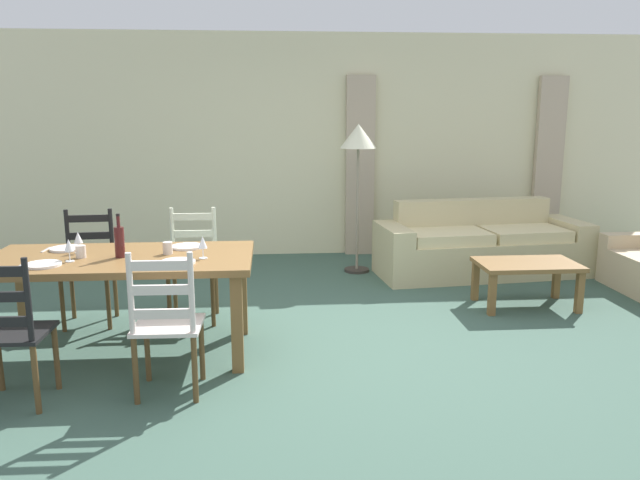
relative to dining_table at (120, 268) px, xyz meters
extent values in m
cube|color=#3B574A|center=(1.38, 0.02, -0.67)|extent=(9.60, 9.60, 0.02)
cube|color=beige|center=(1.38, 3.32, 0.69)|extent=(9.60, 0.16, 2.70)
cube|color=#BEA98D|center=(2.20, 3.18, 0.44)|extent=(0.35, 0.08, 2.20)
cube|color=#BEA98D|center=(4.60, 3.18, 0.44)|extent=(0.35, 0.08, 2.20)
cube|color=brown|center=(0.00, 0.00, 0.06)|extent=(1.90, 0.96, 0.05)
cube|color=brown|center=(0.85, -0.38, -0.31)|extent=(0.08, 0.08, 0.70)
cube|color=brown|center=(-0.85, 0.38, -0.31)|extent=(0.08, 0.08, 0.70)
cube|color=brown|center=(0.85, 0.38, -0.31)|extent=(0.08, 0.08, 0.70)
cube|color=black|center=(-0.49, -0.73, -0.22)|extent=(0.43, 0.41, 0.03)
cylinder|color=brown|center=(-0.30, -0.57, -0.45)|extent=(0.04, 0.04, 0.43)
cylinder|color=brown|center=(-0.31, -0.91, -0.45)|extent=(0.04, 0.04, 0.43)
cylinder|color=black|center=(-0.31, -0.91, 0.05)|extent=(0.04, 0.04, 0.50)
cube|color=beige|center=(0.43, -0.66, -0.22)|extent=(0.43, 0.41, 0.03)
cylinder|color=brown|center=(0.26, -0.49, -0.45)|extent=(0.04, 0.04, 0.43)
cylinder|color=brown|center=(0.62, -0.49, -0.45)|extent=(0.04, 0.04, 0.43)
cylinder|color=brown|center=(0.25, -0.83, -0.45)|extent=(0.04, 0.04, 0.43)
cylinder|color=brown|center=(0.61, -0.83, -0.45)|extent=(0.04, 0.04, 0.43)
cylinder|color=beige|center=(0.25, -0.83, 0.05)|extent=(0.04, 0.04, 0.50)
cylinder|color=beige|center=(0.61, -0.83, 0.05)|extent=(0.04, 0.04, 0.50)
cube|color=beige|center=(0.43, -0.83, -0.08)|extent=(0.38, 0.03, 0.06)
cube|color=beige|center=(0.43, -0.83, 0.07)|extent=(0.38, 0.03, 0.06)
cube|color=beige|center=(0.43, -0.83, 0.22)|extent=(0.38, 0.03, 0.06)
cube|color=black|center=(-0.45, 0.72, -0.22)|extent=(0.45, 0.43, 0.03)
cylinder|color=brown|center=(-0.25, 0.56, -0.45)|extent=(0.04, 0.04, 0.43)
cylinder|color=brown|center=(-0.61, 0.54, -0.45)|extent=(0.04, 0.04, 0.43)
cylinder|color=brown|center=(-0.28, 0.90, -0.45)|extent=(0.04, 0.04, 0.43)
cylinder|color=brown|center=(-0.64, 0.88, -0.45)|extent=(0.04, 0.04, 0.43)
cylinder|color=black|center=(-0.28, 0.90, 0.05)|extent=(0.04, 0.04, 0.50)
cylinder|color=black|center=(-0.64, 0.88, 0.05)|extent=(0.04, 0.04, 0.50)
cube|color=black|center=(-0.46, 0.89, -0.08)|extent=(0.38, 0.05, 0.06)
cube|color=black|center=(-0.46, 0.89, 0.07)|extent=(0.38, 0.05, 0.06)
cube|color=black|center=(-0.46, 0.89, 0.22)|extent=(0.38, 0.05, 0.06)
cube|color=beige|center=(0.42, 0.74, -0.22)|extent=(0.42, 0.40, 0.03)
cylinder|color=brown|center=(0.60, 0.57, -0.45)|extent=(0.04, 0.04, 0.43)
cylinder|color=brown|center=(0.24, 0.57, -0.45)|extent=(0.04, 0.04, 0.43)
cylinder|color=brown|center=(0.60, 0.91, -0.45)|extent=(0.04, 0.04, 0.43)
cylinder|color=brown|center=(0.24, 0.91, -0.45)|extent=(0.04, 0.04, 0.43)
cylinder|color=beige|center=(0.60, 0.91, 0.05)|extent=(0.04, 0.04, 0.50)
cylinder|color=beige|center=(0.24, 0.91, 0.05)|extent=(0.04, 0.04, 0.50)
cube|color=beige|center=(0.42, 0.91, -0.08)|extent=(0.38, 0.03, 0.06)
cube|color=beige|center=(0.42, 0.91, 0.07)|extent=(0.38, 0.03, 0.06)
cube|color=beige|center=(0.42, 0.91, 0.22)|extent=(0.38, 0.03, 0.06)
cylinder|color=white|center=(-0.45, -0.25, 0.10)|extent=(0.24, 0.24, 0.02)
cube|color=silver|center=(-0.60, -0.25, 0.09)|extent=(0.02, 0.17, 0.01)
cylinder|color=white|center=(0.45, -0.25, 0.10)|extent=(0.24, 0.24, 0.02)
cube|color=silver|center=(0.30, -0.25, 0.09)|extent=(0.03, 0.17, 0.01)
cylinder|color=white|center=(-0.45, 0.25, 0.10)|extent=(0.24, 0.24, 0.02)
cube|color=silver|center=(-0.60, 0.25, 0.09)|extent=(0.02, 0.17, 0.01)
cylinder|color=white|center=(0.45, 0.25, 0.10)|extent=(0.24, 0.24, 0.02)
cube|color=silver|center=(0.30, 0.25, 0.09)|extent=(0.02, 0.17, 0.01)
cylinder|color=#471919|center=(0.01, -0.04, 0.20)|extent=(0.07, 0.07, 0.22)
cylinder|color=#471919|center=(0.01, -0.04, 0.35)|extent=(0.02, 0.02, 0.08)
cylinder|color=black|center=(0.01, -0.04, 0.39)|extent=(0.03, 0.03, 0.02)
cylinder|color=white|center=(-0.31, -0.14, 0.09)|extent=(0.06, 0.06, 0.01)
cylinder|color=white|center=(-0.31, -0.14, 0.13)|extent=(0.01, 0.01, 0.07)
cone|color=white|center=(-0.31, -0.14, 0.21)|extent=(0.06, 0.06, 0.08)
cylinder|color=white|center=(0.61, -0.12, 0.09)|extent=(0.06, 0.06, 0.01)
cylinder|color=white|center=(0.61, -0.12, 0.13)|extent=(0.01, 0.01, 0.07)
cone|color=white|center=(0.61, -0.12, 0.21)|extent=(0.06, 0.06, 0.08)
cylinder|color=white|center=(-0.32, 0.13, 0.09)|extent=(0.06, 0.06, 0.01)
cylinder|color=white|center=(-0.32, 0.13, 0.13)|extent=(0.01, 0.01, 0.07)
cone|color=white|center=(-0.32, 0.13, 0.21)|extent=(0.06, 0.06, 0.08)
cylinder|color=beige|center=(0.34, 0.04, 0.13)|extent=(0.07, 0.07, 0.09)
cylinder|color=beige|center=(-0.26, -0.03, 0.13)|extent=(0.07, 0.07, 0.09)
cube|color=#C5B888|center=(3.40, 2.04, -0.46)|extent=(1.88, 0.99, 0.40)
cube|color=#C5B888|center=(3.37, 2.34, -0.26)|extent=(1.81, 0.40, 0.80)
cube|color=#C5B888|center=(4.41, 2.16, -0.37)|extent=(0.33, 0.82, 0.58)
cube|color=#C5B888|center=(2.39, 1.93, -0.37)|extent=(0.33, 0.82, 0.58)
cube|color=beige|center=(3.85, 2.04, -0.20)|extent=(0.92, 0.73, 0.12)
cube|color=beige|center=(2.96, 1.95, -0.20)|extent=(0.92, 0.73, 0.12)
cube|color=brown|center=(3.43, 0.89, -0.26)|extent=(0.90, 0.56, 0.04)
cube|color=brown|center=(3.03, 0.66, -0.47)|extent=(0.06, 0.06, 0.38)
cube|color=brown|center=(3.83, 0.66, -0.47)|extent=(0.06, 0.06, 0.38)
cube|color=brown|center=(3.03, 1.12, -0.47)|extent=(0.06, 0.06, 0.38)
cube|color=brown|center=(3.83, 1.12, -0.47)|extent=(0.06, 0.06, 0.38)
cube|color=#C4AD88|center=(4.95, 1.63, -0.40)|extent=(0.80, 0.19, 0.52)
cylinder|color=#332D28|center=(2.05, 2.29, -0.65)|extent=(0.28, 0.28, 0.03)
cylinder|color=gray|center=(2.05, 2.29, 0.04)|extent=(0.03, 0.03, 1.35)
cone|color=beige|center=(2.05, 2.29, 0.85)|extent=(0.40, 0.40, 0.26)
camera|label=1|loc=(1.09, -4.48, 1.12)|focal=35.05mm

